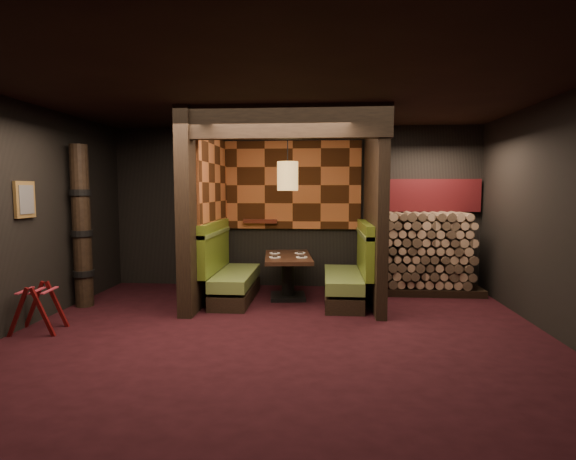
% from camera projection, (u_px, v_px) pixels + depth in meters
% --- Properties ---
extents(floor, '(6.50, 5.50, 0.02)m').
position_uv_depth(floor, '(280.00, 335.00, 5.42)').
color(floor, black).
rests_on(floor, ground).
extents(ceiling, '(6.50, 5.50, 0.02)m').
position_uv_depth(ceiling, '(279.00, 92.00, 5.16)').
color(ceiling, black).
rests_on(ceiling, ground).
extents(wall_back, '(6.50, 0.02, 2.85)m').
position_uv_depth(wall_back, '(294.00, 207.00, 8.03)').
color(wall_back, black).
rests_on(wall_back, ground).
extents(wall_front, '(6.50, 0.02, 2.85)m').
position_uv_depth(wall_front, '(233.00, 247.00, 2.55)').
color(wall_front, black).
rests_on(wall_front, ground).
extents(wall_left, '(0.02, 5.50, 2.85)m').
position_uv_depth(wall_left, '(17.00, 216.00, 5.54)').
color(wall_left, black).
rests_on(wall_left, ground).
extents(wall_right, '(0.02, 5.50, 2.85)m').
position_uv_depth(wall_right, '(568.00, 218.00, 5.04)').
color(wall_right, black).
rests_on(wall_right, ground).
extents(partition_left, '(0.20, 2.20, 2.85)m').
position_uv_depth(partition_left, '(204.00, 210.00, 7.03)').
color(partition_left, black).
rests_on(partition_left, floor).
extents(partition_right, '(0.15, 2.10, 2.85)m').
position_uv_depth(partition_right, '(374.00, 210.00, 6.88)').
color(partition_right, black).
rests_on(partition_right, floor).
extents(header_beam, '(2.85, 0.18, 0.44)m').
position_uv_depth(header_beam, '(283.00, 122.00, 5.88)').
color(header_beam, black).
rests_on(header_beam, partition_left).
extents(tapa_back_panel, '(2.40, 0.06, 1.55)m').
position_uv_depth(tapa_back_panel, '(293.00, 185.00, 7.95)').
color(tapa_back_panel, '#AF5A2D').
rests_on(tapa_back_panel, wall_back).
extents(tapa_side_panel, '(0.04, 1.85, 1.45)m').
position_uv_depth(tapa_side_panel, '(214.00, 183.00, 7.16)').
color(tapa_side_panel, '#AF5A2D').
rests_on(tapa_side_panel, partition_left).
extents(lacquer_shelf, '(0.60, 0.12, 0.07)m').
position_uv_depth(lacquer_shelf, '(260.00, 221.00, 7.99)').
color(lacquer_shelf, '#561F14').
rests_on(lacquer_shelf, wall_back).
extents(booth_bench_left, '(0.68, 1.60, 1.14)m').
position_uv_depth(booth_bench_left, '(229.00, 275.00, 7.09)').
color(booth_bench_left, black).
rests_on(booth_bench_left, floor).
extents(booth_bench_right, '(0.68, 1.60, 1.14)m').
position_uv_depth(booth_bench_right, '(350.00, 277.00, 6.95)').
color(booth_bench_right, black).
rests_on(booth_bench_right, floor).
extents(dining_table, '(0.86, 1.39, 0.70)m').
position_uv_depth(dining_table, '(288.00, 270.00, 7.17)').
color(dining_table, black).
rests_on(dining_table, floor).
extents(place_settings, '(0.64, 0.68, 0.03)m').
position_uv_depth(place_settings, '(288.00, 255.00, 7.15)').
color(place_settings, white).
rests_on(place_settings, dining_table).
extents(pendant_lamp, '(0.33, 0.33, 1.12)m').
position_uv_depth(pendant_lamp, '(288.00, 176.00, 6.98)').
color(pendant_lamp, '#AB8143').
rests_on(pendant_lamp, ceiling).
extents(framed_picture, '(0.05, 0.36, 0.46)m').
position_uv_depth(framed_picture, '(25.00, 200.00, 5.62)').
color(framed_picture, brown).
rests_on(framed_picture, wall_left).
extents(luggage_rack, '(0.63, 0.48, 0.63)m').
position_uv_depth(luggage_rack, '(38.00, 306.00, 5.50)').
color(luggage_rack, '#440809').
rests_on(luggage_rack, floor).
extents(totem_column, '(0.31, 0.31, 2.40)m').
position_uv_depth(totem_column, '(82.00, 227.00, 6.64)').
color(totem_column, black).
rests_on(totem_column, floor).
extents(firewood_stack, '(1.73, 0.70, 1.36)m').
position_uv_depth(firewood_stack, '(429.00, 253.00, 7.51)').
color(firewood_stack, black).
rests_on(firewood_stack, floor).
extents(mosaic_header, '(1.83, 0.10, 0.56)m').
position_uv_depth(mosaic_header, '(426.00, 195.00, 7.75)').
color(mosaic_header, maroon).
rests_on(mosaic_header, wall_back).
extents(bay_front_post, '(0.08, 0.08, 2.85)m').
position_uv_depth(bay_front_post, '(378.00, 210.00, 7.13)').
color(bay_front_post, black).
rests_on(bay_front_post, floor).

